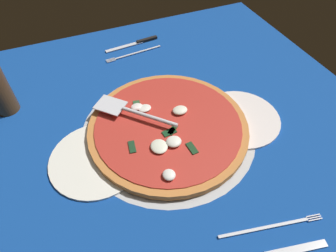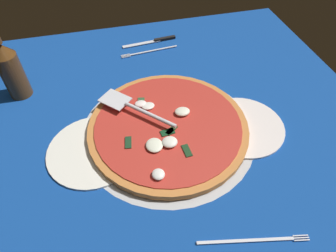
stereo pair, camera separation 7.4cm
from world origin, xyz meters
The scene contains 8 objects.
ground_plane centered at (0.00, 0.00, -0.40)cm, with size 109.70×109.70×0.80cm, color #113F91.
pizza_pan centered at (-1.45, 0.09, 0.41)cm, with size 44.26×44.26×0.83cm, color #B6B9BD.
dinner_plate_left centered at (-20.55, -2.14, 0.50)cm, with size 21.99×21.99×1.00cm, color white.
dinner_plate_right centered at (17.63, -3.64, 0.50)cm, with size 21.05×21.05×1.00cm, color white.
pizza centered at (-1.52, 0.02, 1.77)cm, with size 40.42×40.42×3.21cm.
pizza_server centered at (-8.98, 6.15, 4.39)cm, with size 17.96×18.41×1.00cm.
place_setting_far centered at (2.49, 38.63, 0.36)cm, with size 20.45×13.54×1.40cm.
beer_bottle centered at (-38.95, 23.89, 9.29)cm, with size 6.14×6.14×25.03cm.
Camera 2 is at (-13.57, -48.22, 56.60)cm, focal length 31.28 mm.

